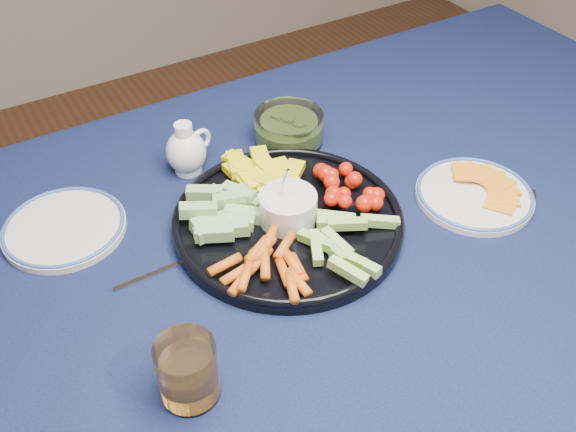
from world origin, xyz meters
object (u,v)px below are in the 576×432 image
crudite_platter (286,217)px  juice_tumbler (188,373)px  cheese_plate (475,193)px  side_plate_extra (64,227)px  dining_table (360,261)px  pickle_bowl (289,130)px  creamer_pitcher (187,151)px

crudite_platter → juice_tumbler: 0.34m
cheese_plate → side_plate_extra: bearing=156.4°
dining_table → pickle_bowl: pickle_bowl is taller
creamer_pitcher → side_plate_extra: size_ratio=0.50×
crudite_platter → pickle_bowl: size_ratio=2.88×
crudite_platter → side_plate_extra: 0.37m
dining_table → side_plate_extra: size_ratio=8.32×
juice_tumbler → side_plate_extra: bearing=98.0°
crudite_platter → creamer_pitcher: crudite_platter is taller
creamer_pitcher → side_plate_extra: (-0.24, -0.05, -0.04)m
crudite_platter → cheese_plate: bearing=-17.6°
creamer_pitcher → cheese_plate: creamer_pitcher is taller
juice_tumbler → side_plate_extra: juice_tumbler is taller
dining_table → pickle_bowl: (0.01, 0.27, 0.12)m
creamer_pitcher → juice_tumbler: (-0.19, -0.43, -0.00)m
side_plate_extra → cheese_plate: bearing=-23.6°
pickle_bowl → cheese_plate: size_ratio=0.65×
creamer_pitcher → dining_table: bearing=-56.3°
pickle_bowl → juice_tumbler: juice_tumbler is taller
side_plate_extra → creamer_pitcher: bearing=11.0°
dining_table → juice_tumbler: size_ratio=18.05×
dining_table → juice_tumbler: (-0.38, -0.15, 0.13)m
cheese_plate → juice_tumbler: size_ratio=2.20×
cheese_plate → side_plate_extra: cheese_plate is taller
crudite_platter → side_plate_extra: (-0.32, 0.18, -0.01)m
creamer_pitcher → pickle_bowl: bearing=-4.4°
juice_tumbler → side_plate_extra: 0.39m
pickle_bowl → juice_tumbler: size_ratio=1.43×
dining_table → pickle_bowl: 0.29m
crudite_platter → creamer_pitcher: (-0.08, 0.22, 0.02)m
side_plate_extra → crudite_platter: bearing=-29.1°
juice_tumbler → side_plate_extra: (-0.05, 0.39, -0.03)m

